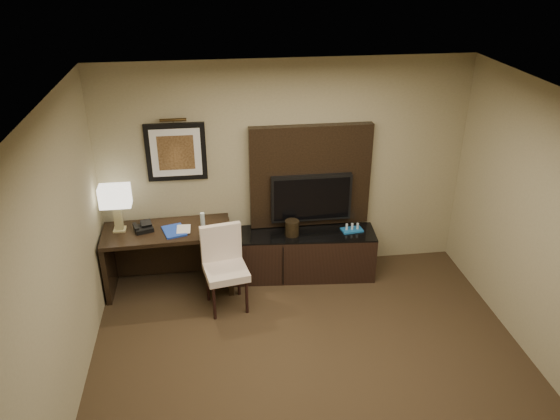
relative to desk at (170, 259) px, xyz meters
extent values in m
cube|color=#312316|center=(1.47, -2.15, -0.41)|extent=(4.50, 5.00, 0.01)
cube|color=silver|center=(1.47, -2.15, 2.30)|extent=(4.50, 5.00, 0.01)
cube|color=#988D67|center=(1.47, 0.35, 0.95)|extent=(4.50, 0.01, 2.70)
cube|color=#988D67|center=(-0.78, -2.15, 0.95)|extent=(0.01, 5.00, 2.70)
cube|color=black|center=(0.00, 0.00, 0.00)|extent=(1.53, 0.70, 0.81)
cube|color=black|center=(1.66, 0.05, -0.10)|extent=(1.81, 0.64, 0.61)
cube|color=black|center=(1.77, 0.29, 0.87)|extent=(1.50, 0.12, 1.30)
cube|color=black|center=(1.77, 0.19, 0.62)|extent=(1.00, 0.08, 0.60)
cube|color=black|center=(0.17, 0.33, 1.25)|extent=(0.70, 0.04, 0.70)
cylinder|color=#402E14|center=(0.17, 0.29, 1.65)|extent=(0.04, 0.04, 0.30)
cube|color=#1A3BAC|center=(0.09, -0.06, 0.41)|extent=(0.31, 0.37, 0.02)
imported|color=#BAA392|center=(0.12, -0.04, 0.51)|extent=(0.16, 0.02, 0.22)
cylinder|color=silver|center=(0.43, 0.05, 0.48)|extent=(0.06, 0.06, 0.16)
cylinder|color=black|center=(1.51, 0.02, 0.30)|extent=(0.19, 0.19, 0.19)
camera|label=1|loc=(0.58, -5.80, 3.49)|focal=35.00mm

